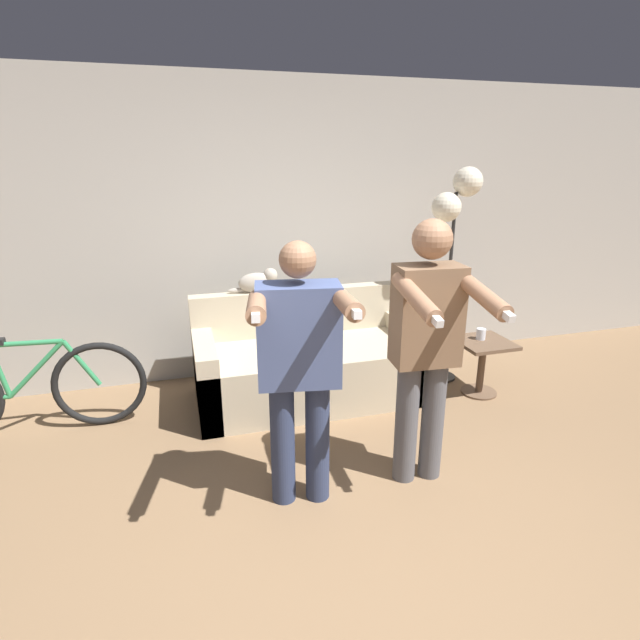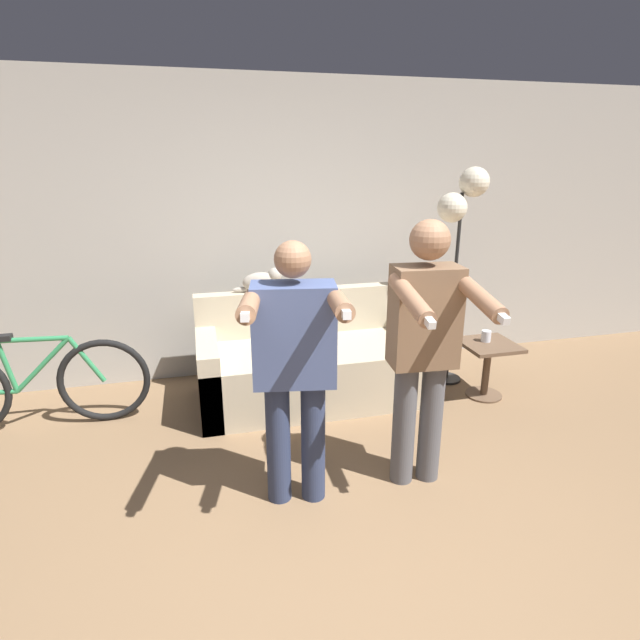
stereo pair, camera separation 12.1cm
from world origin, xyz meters
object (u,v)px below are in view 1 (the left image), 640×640
(couch, at_px, (310,364))
(cat, at_px, (258,281))
(person_right, at_px, (427,340))
(person_left, at_px, (299,361))
(side_table, at_px, (482,356))
(cup, at_px, (481,334))
(bicycle, at_px, (28,390))
(floor_lamp, at_px, (456,207))

(couch, height_order, cat, cat)
(cat, bearing_deg, couch, -42.11)
(couch, bearing_deg, person_right, -74.64)
(cat, bearing_deg, person_left, -91.81)
(side_table, xyz_separation_m, cup, (-0.01, 0.05, 0.18))
(cup, bearing_deg, bicycle, 175.23)
(floor_lamp, height_order, cup, floor_lamp)
(person_right, bearing_deg, side_table, 46.27)
(bicycle, bearing_deg, person_right, -27.39)
(floor_lamp, relative_size, cup, 20.14)
(person_left, height_order, cup, person_left)
(cup, bearing_deg, person_right, -136.97)
(side_table, bearing_deg, cup, 97.76)
(side_table, bearing_deg, couch, 166.00)
(cup, bearing_deg, person_left, -151.57)
(couch, relative_size, person_right, 1.15)
(side_table, bearing_deg, bicycle, 174.50)
(person_right, xyz_separation_m, side_table, (1.06, 0.94, -0.59))
(cat, relative_size, bicycle, 0.26)
(couch, xyz_separation_m, side_table, (1.41, -0.35, 0.05))
(person_left, height_order, floor_lamp, floor_lamp)
(floor_lamp, height_order, bicycle, floor_lamp)
(person_right, height_order, bicycle, person_right)
(couch, relative_size, cup, 20.19)
(couch, bearing_deg, person_left, -107.57)
(person_left, relative_size, floor_lamp, 0.82)
(couch, distance_m, person_left, 1.48)
(person_left, xyz_separation_m, side_table, (1.82, 0.94, -0.55))
(cat, xyz_separation_m, bicycle, (-1.75, -0.34, -0.61))
(person_right, bearing_deg, floor_lamp, 59.89)
(cat, height_order, bicycle, cat)
(cat, height_order, cup, cat)
(couch, xyz_separation_m, person_left, (-0.41, -1.29, 0.60))
(cat, bearing_deg, floor_lamp, -10.48)
(bicycle, bearing_deg, couch, 0.35)
(cat, relative_size, floor_lamp, 0.22)
(person_right, relative_size, cat, 3.89)
(cat, bearing_deg, side_table, -20.87)
(person_left, distance_m, cup, 2.09)
(couch, xyz_separation_m, person_right, (0.35, -1.29, 0.64))
(person_left, distance_m, bicycle, 2.19)
(bicycle, bearing_deg, side_table, -5.50)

